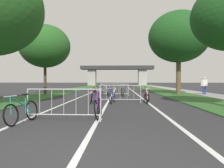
% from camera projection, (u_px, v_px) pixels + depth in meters
% --- Properties ---
extents(grass_verge_left, '(3.25, 66.71, 0.05)m').
position_uv_depth(grass_verge_left, '(74.00, 90.00, 30.58)').
color(grass_verge_left, '#2D5B26').
rests_on(grass_verge_left, ground).
extents(grass_verge_right, '(3.25, 66.71, 0.05)m').
position_uv_depth(grass_verge_right, '(156.00, 90.00, 30.13)').
color(grass_verge_right, '#2D5B26').
rests_on(grass_verge_right, ground).
extents(sidewalk_path_right, '(2.31, 66.71, 0.08)m').
position_uv_depth(sidewalk_path_right, '(176.00, 90.00, 30.03)').
color(sidewalk_path_right, gray).
rests_on(sidewalk_path_right, ground).
extents(lane_stripe_center, '(0.14, 38.59, 0.01)m').
position_uv_depth(lane_stripe_center, '(113.00, 93.00, 22.37)').
color(lane_stripe_center, silver).
rests_on(lane_stripe_center, ground).
extents(lane_stripe_right_lane, '(0.14, 38.59, 0.01)m').
position_uv_depth(lane_stripe_right_lane, '(136.00, 93.00, 22.28)').
color(lane_stripe_right_lane, silver).
rests_on(lane_stripe_right_lane, ground).
extents(lane_stripe_left_lane, '(0.14, 38.59, 0.01)m').
position_uv_depth(lane_stripe_left_lane, '(90.00, 93.00, 22.46)').
color(lane_stripe_left_lane, silver).
rests_on(lane_stripe_left_lane, ground).
extents(overpass_bridge, '(20.10, 3.86, 5.46)m').
position_uv_depth(overpass_bridge, '(117.00, 72.00, 58.12)').
color(overpass_bridge, '#2D2D30').
rests_on(overpass_bridge, ground).
extents(tree_left_oak_mid, '(4.71, 4.71, 6.56)m').
position_uv_depth(tree_left_oak_mid, '(45.00, 46.00, 19.51)').
color(tree_left_oak_mid, '#4C3823').
rests_on(tree_left_oak_mid, ground).
extents(tree_right_pine_near, '(5.62, 5.62, 7.81)m').
position_uv_depth(tree_right_pine_near, '(179.00, 37.00, 19.45)').
color(tree_right_pine_near, brown).
rests_on(tree_right_pine_near, ground).
extents(crowd_barrier_nearest, '(2.55, 0.50, 1.05)m').
position_uv_depth(crowd_barrier_nearest, '(64.00, 104.00, 6.95)').
color(crowd_barrier_nearest, '#ADADB2').
rests_on(crowd_barrier_nearest, ground).
extents(crowd_barrier_second, '(2.54, 0.44, 1.05)m').
position_uv_depth(crowd_barrier_second, '(120.00, 94.00, 12.62)').
color(crowd_barrier_second, '#ADADB2').
rests_on(crowd_barrier_second, ground).
extents(crowd_barrier_third, '(2.56, 0.57, 1.05)m').
position_uv_depth(crowd_barrier_third, '(114.00, 90.00, 18.38)').
color(crowd_barrier_third, '#ADADB2').
rests_on(crowd_barrier_third, ground).
extents(bicycle_white_0, '(0.47, 1.62, 0.91)m').
position_uv_depth(bicycle_white_0, '(146.00, 97.00, 12.07)').
color(bicycle_white_0, black).
rests_on(bicycle_white_0, ground).
extents(bicycle_orange_1, '(0.44, 1.72, 0.87)m').
position_uv_depth(bicycle_orange_1, '(92.00, 97.00, 12.27)').
color(bicycle_orange_1, black).
rests_on(bicycle_orange_1, ground).
extents(bicycle_red_2, '(0.55, 1.59, 0.93)m').
position_uv_depth(bicycle_red_2, '(147.00, 96.00, 13.03)').
color(bicycle_red_2, black).
rests_on(bicycle_red_2, ground).
extents(bicycle_blue_3, '(0.62, 1.71, 0.92)m').
position_uv_depth(bicycle_blue_3, '(112.00, 97.00, 12.16)').
color(bicycle_blue_3, black).
rests_on(bicycle_blue_3, ground).
extents(bicycle_teal_4, '(0.57, 1.67, 0.90)m').
position_uv_depth(bicycle_teal_4, '(22.00, 111.00, 6.46)').
color(bicycle_teal_4, black).
rests_on(bicycle_teal_4, ground).
extents(bicycle_purple_5, '(0.56, 1.75, 0.98)m').
position_uv_depth(bicycle_purple_5, '(98.00, 107.00, 7.40)').
color(bicycle_purple_5, black).
rests_on(bicycle_purple_5, ground).
extents(bicycle_silver_6, '(0.44, 1.69, 0.93)m').
position_uv_depth(bicycle_silver_6, '(107.00, 92.00, 17.87)').
color(bicycle_silver_6, black).
rests_on(bicycle_silver_6, ground).
extents(bicycle_black_7, '(0.52, 1.71, 1.00)m').
position_uv_depth(bicycle_black_7, '(102.00, 92.00, 18.00)').
color(bicycle_black_7, black).
rests_on(bicycle_black_7, ground).
extents(bicycle_green_8, '(0.56, 1.66, 1.05)m').
position_uv_depth(bicycle_green_8, '(122.00, 92.00, 17.82)').
color(bicycle_green_8, black).
rests_on(bicycle_green_8, ground).
extents(bicycle_yellow_9, '(0.76, 1.72, 0.97)m').
position_uv_depth(bicycle_yellow_9, '(97.00, 91.00, 18.78)').
color(bicycle_yellow_9, black).
rests_on(bicycle_yellow_9, ground).
extents(pedestrian_in_red_jacket, '(0.61, 0.31, 1.69)m').
position_uv_depth(pedestrian_in_red_jacket, '(204.00, 84.00, 18.88)').
color(pedestrian_in_red_jacket, navy).
rests_on(pedestrian_in_red_jacket, ground).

